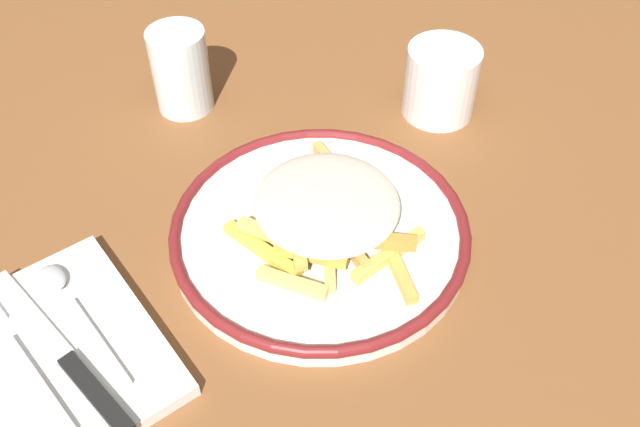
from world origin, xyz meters
name	(u,v)px	position (x,y,z in m)	size (l,w,h in m)	color
ground_plane	(320,239)	(0.00, 0.00, 0.00)	(2.60, 2.60, 0.00)	brown
plate	(320,231)	(0.00, 0.00, 0.01)	(0.29, 0.29, 0.02)	white
fries_heap	(325,209)	(0.00, 0.00, 0.04)	(0.17, 0.21, 0.04)	#E2C362
napkin	(60,354)	(-0.25, 0.04, 0.01)	(0.15, 0.20, 0.01)	white
fork	(18,357)	(-0.28, 0.05, 0.02)	(0.02, 0.18, 0.00)	silver
knife	(69,362)	(-0.25, 0.02, 0.02)	(0.03, 0.21, 0.01)	black
spoon	(69,302)	(-0.22, 0.07, 0.02)	(0.02, 0.15, 0.01)	silver
water_glass	(181,70)	(0.01, 0.26, 0.05)	(0.06, 0.06, 0.10)	silver
coffee_mug	(442,81)	(0.23, 0.07, 0.04)	(0.11, 0.08, 0.08)	white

